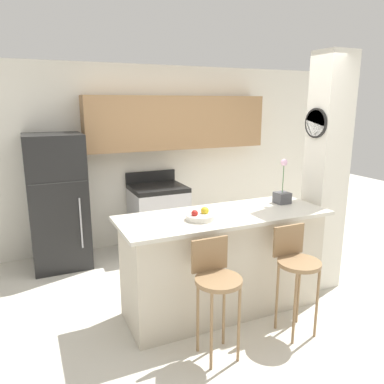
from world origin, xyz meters
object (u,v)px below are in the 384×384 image
Objects in this scene: refrigerator at (58,202)px; fruit_bowl at (200,216)px; bar_stool_left at (216,281)px; bar_stool_right at (296,264)px; orchid_vase at (282,193)px; stove_range at (158,217)px.

refrigerator reaches higher than fruit_bowl.
bar_stool_left and bar_stool_right have the same top height.
orchid_vase is at bearing 63.15° from bar_stool_right.
stove_range is at bearing 82.59° from fruit_bowl.
bar_stool_left is 1.41m from orchid_vase.
stove_range is 2.00m from orchid_vase.
bar_stool_left is 3.77× the size of fruit_bowl.
bar_stool_left is (0.97, -2.39, -0.18)m from refrigerator.
stove_range is 2.27× the size of orchid_vase.
refrigerator reaches higher than stove_range.
refrigerator is at bearing 112.16° from bar_stool_left.
refrigerator is at bearing 126.51° from bar_stool_right.
bar_stool_right is at bearing -116.85° from orchid_vase.
bar_stool_right is at bearing 0.00° from bar_stool_left.
refrigerator reaches higher than bar_stool_left.
stove_range is at bearing 114.69° from orchid_vase.
refrigerator is 1.72× the size of bar_stool_right.
refrigerator reaches higher than orchid_vase.
bar_stool_left is 0.79m from bar_stool_right.
orchid_vase reaches higher than stove_range.
orchid_vase reaches higher than fruit_bowl.
bar_stool_right is 0.89m from orchid_vase.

